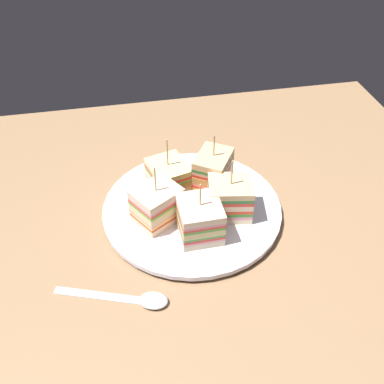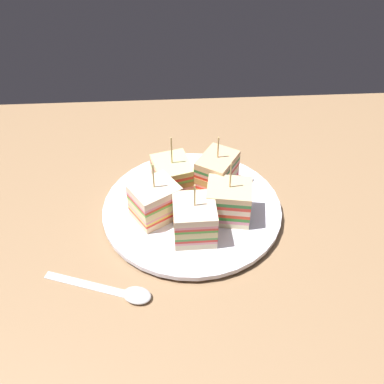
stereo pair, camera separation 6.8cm
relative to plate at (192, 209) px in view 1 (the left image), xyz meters
The scene contains 9 objects.
ground_plane 1.78cm from the plate, ahead, with size 94.84×73.36×1.80cm, color #95714F.
plate is the anchor object (origin of this frame).
sandwich_wedge_0 6.85cm from the plate, 16.66° to the left, with size 8.54×8.15×9.97cm.
sandwich_wedge_1 6.83cm from the plate, 88.06° to the left, with size 6.19×6.77×9.49cm.
sandwich_wedge_2 6.88cm from the plate, 155.26° to the left, with size 7.54×6.68×10.16cm.
sandwich_wedge_3 7.02cm from the plate, 136.22° to the right, with size 7.75×8.28×10.23cm.
sandwich_wedge_4 6.63cm from the plate, 60.58° to the right, with size 7.26×7.92×9.72cm.
chip_pile 2.55cm from the plate, 137.81° to the left, with size 6.91×6.87×2.54cm.
spoon 18.28cm from the plate, 56.46° to the left, with size 15.42×7.11×1.00cm.
Camera 1 is at (9.91, 50.37, 49.58)cm, focal length 41.28 mm.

